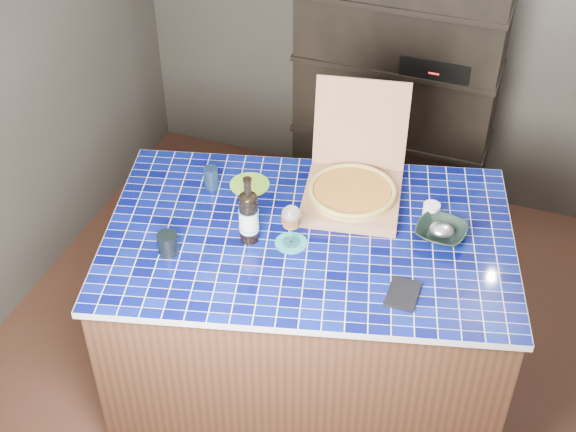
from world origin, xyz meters
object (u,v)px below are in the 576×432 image
at_px(wine_glass, 291,218).
at_px(dvd_case, 403,294).
at_px(bowl, 441,232).
at_px(pizza_box, 353,187).
at_px(mead_bottle, 249,216).
at_px(kitchen_island, 307,312).

bearing_deg(wine_glass, dvd_case, -15.06).
xyz_separation_m(wine_glass, bowl, (0.61, 0.27, -0.12)).
xyz_separation_m(pizza_box, wine_glass, (-0.16, -0.40, 0.08)).
bearing_deg(mead_bottle, pizza_box, 51.43).
height_order(kitchen_island, dvd_case, dvd_case).
relative_size(kitchen_island, dvd_case, 11.73).
xyz_separation_m(dvd_case, bowl, (0.07, 0.42, 0.02)).
distance_m(kitchen_island, bowl, 0.79).
relative_size(pizza_box, mead_bottle, 1.82).
relative_size(kitchen_island, pizza_box, 3.37).
xyz_separation_m(kitchen_island, wine_glass, (-0.05, -0.09, 0.65)).
bearing_deg(pizza_box, wine_glass, -122.08).
xyz_separation_m(kitchen_island, dvd_case, (0.49, -0.23, 0.51)).
relative_size(kitchen_island, mead_bottle, 6.11).
bearing_deg(mead_bottle, bowl, 21.17).
height_order(mead_bottle, bowl, mead_bottle).
bearing_deg(dvd_case, kitchen_island, 153.51).
distance_m(mead_bottle, dvd_case, 0.75).
bearing_deg(pizza_box, dvd_case, -65.22).
relative_size(dvd_case, bowl, 0.79).
xyz_separation_m(kitchen_island, bowl, (0.56, 0.18, 0.53)).
bearing_deg(bowl, pizza_box, 164.18).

